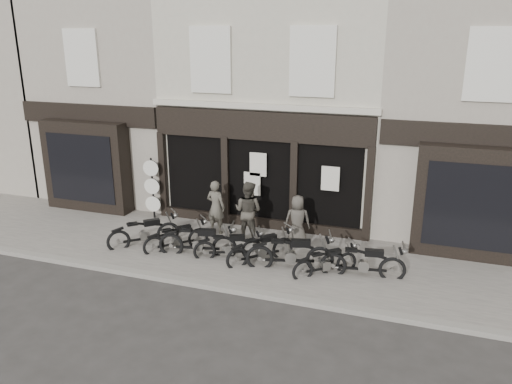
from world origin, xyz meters
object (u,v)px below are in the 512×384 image
(man_right, at_px, (297,221))
(advert_sign_post, at_px, (153,191))
(motorcycle_3, at_px, (230,249))
(man_centre, at_px, (248,211))
(motorcycle_0, at_px, (145,235))
(motorcycle_4, at_px, (261,251))
(motorcycle_7, at_px, (364,265))
(motorcycle_5, at_px, (291,256))
(man_left, at_px, (216,207))
(motorcycle_1, at_px, (177,240))
(motorcycle_2, at_px, (199,244))
(motorcycle_6, at_px, (326,265))

(man_right, xyz_separation_m, advert_sign_post, (-5.24, 0.67, 0.19))
(motorcycle_3, relative_size, man_centre, 1.01)
(motorcycle_0, xyz_separation_m, motorcycle_4, (3.68, 0.04, -0.01))
(motorcycle_7, bearing_deg, man_centre, 151.40)
(motorcycle_5, height_order, man_left, man_left)
(man_centre, bearing_deg, motorcycle_0, 34.39)
(motorcycle_3, bearing_deg, motorcycle_0, 155.80)
(motorcycle_0, xyz_separation_m, motorcycle_1, (1.07, 0.03, -0.04))
(motorcycle_5, height_order, man_right, man_right)
(motorcycle_1, height_order, man_right, man_right)
(motorcycle_0, height_order, motorcycle_5, motorcycle_5)
(motorcycle_4, distance_m, motorcycle_7, 2.81)
(motorcycle_2, bearing_deg, man_left, 83.95)
(motorcycle_4, height_order, man_centre, man_centre)
(motorcycle_7, bearing_deg, motorcycle_3, 172.38)
(motorcycle_5, bearing_deg, motorcycle_0, 162.78)
(motorcycle_3, relative_size, motorcycle_7, 0.85)
(motorcycle_5, xyz_separation_m, man_left, (-2.90, 1.68, 0.53))
(man_centre, distance_m, advert_sign_post, 3.78)
(motorcycle_1, height_order, motorcycle_3, motorcycle_1)
(motorcycle_6, height_order, man_left, man_left)
(man_right, relative_size, advert_sign_post, 0.69)
(motorcycle_2, distance_m, motorcycle_4, 1.84)
(motorcycle_1, height_order, man_centre, man_centre)
(motorcycle_2, xyz_separation_m, motorcycle_4, (1.83, 0.18, -0.03))
(man_centre, bearing_deg, motorcycle_5, 148.47)
(motorcycle_2, xyz_separation_m, advert_sign_post, (-2.74, 2.23, 0.65))
(motorcycle_3, bearing_deg, motorcycle_4, -18.30)
(motorcycle_7, xyz_separation_m, advert_sign_post, (-7.38, 2.06, 0.67))
(motorcycle_4, height_order, man_left, man_left)
(motorcycle_5, distance_m, advert_sign_post, 5.93)
(motorcycle_2, relative_size, motorcycle_3, 1.21)
(motorcycle_0, relative_size, man_left, 1.01)
(motorcycle_0, height_order, man_left, man_left)
(motorcycle_4, bearing_deg, man_right, 16.85)
(motorcycle_4, distance_m, motorcycle_6, 1.86)
(motorcycle_0, relative_size, motorcycle_1, 1.09)
(motorcycle_3, bearing_deg, man_left, 101.11)
(motorcycle_4, xyz_separation_m, advert_sign_post, (-4.57, 2.05, 0.68))
(motorcycle_4, xyz_separation_m, motorcycle_5, (0.89, -0.16, 0.05))
(motorcycle_1, bearing_deg, motorcycle_7, -45.86)
(motorcycle_5, height_order, motorcycle_6, motorcycle_5)
(motorcycle_0, height_order, motorcycle_3, motorcycle_0)
(motorcycle_7, height_order, man_right, man_right)
(motorcycle_6, distance_m, man_centre, 3.18)
(motorcycle_6, height_order, motorcycle_7, motorcycle_7)
(motorcycle_3, xyz_separation_m, motorcycle_5, (1.81, -0.08, 0.07))
(man_centre, bearing_deg, motorcycle_6, 159.63)
(man_right, distance_m, advert_sign_post, 5.28)
(motorcycle_5, xyz_separation_m, motorcycle_7, (1.92, 0.16, -0.03))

